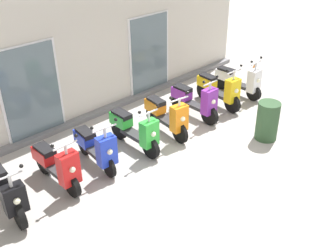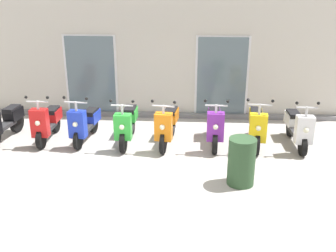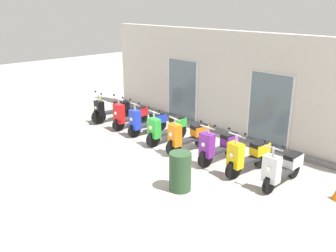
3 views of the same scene
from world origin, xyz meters
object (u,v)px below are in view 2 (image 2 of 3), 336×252
object	(u,v)px
scooter_orange	(167,125)
scooter_yellow	(256,126)
trash_bin	(241,162)
scooter_red	(47,122)
scooter_purple	(215,125)
scooter_green	(127,124)
scooter_black	(4,122)
scooter_white	(298,127)
scooter_blue	(85,123)

from	to	relation	value
scooter_orange	scooter_yellow	world-z (taller)	scooter_yellow
scooter_yellow	trash_bin	bearing A→B (deg)	-106.67
scooter_red	scooter_purple	bearing A→B (deg)	-0.44
scooter_red	scooter_yellow	bearing A→B (deg)	-0.51
scooter_orange	trash_bin	world-z (taller)	scooter_orange
scooter_red	scooter_orange	bearing A→B (deg)	-2.14
scooter_green	scooter_purple	world-z (taller)	scooter_purple
scooter_yellow	scooter_orange	bearing A→B (deg)	-178.21
scooter_black	scooter_purple	size ratio (longest dim) A/B	1.02
scooter_black	scooter_white	world-z (taller)	scooter_white
scooter_purple	trash_bin	size ratio (longest dim) A/B	1.71
scooter_black	scooter_orange	bearing A→B (deg)	-1.18
scooter_red	scooter_yellow	world-z (taller)	scooter_yellow
scooter_orange	scooter_blue	bearing A→B (deg)	176.73
scooter_blue	scooter_orange	world-z (taller)	scooter_blue
scooter_black	trash_bin	size ratio (longest dim) A/B	1.73
scooter_yellow	scooter_green	bearing A→B (deg)	-179.88
scooter_purple	scooter_orange	bearing A→B (deg)	-175.96
scooter_black	scooter_green	size ratio (longest dim) A/B	1.00
scooter_black	scooter_purple	xyz separation A→B (m)	(5.09, -0.00, 0.02)
scooter_yellow	scooter_white	bearing A→B (deg)	2.32
scooter_blue	scooter_yellow	bearing A→B (deg)	-0.69
scooter_blue	scooter_purple	world-z (taller)	scooter_purple
scooter_black	trash_bin	world-z (taller)	scooter_black
scooter_orange	scooter_white	size ratio (longest dim) A/B	0.99
scooter_purple	scooter_white	xyz separation A→B (m)	(1.94, 0.03, -0.02)
scooter_blue	scooter_white	size ratio (longest dim) A/B	0.95
scooter_white	scooter_red	bearing A→B (deg)	179.95
scooter_yellow	trash_bin	distance (m)	1.97
scooter_blue	scooter_green	xyz separation A→B (m)	(1.03, -0.06, 0.01)
scooter_black	scooter_white	size ratio (longest dim) A/B	1.02
scooter_orange	scooter_white	bearing A→B (deg)	1.96
trash_bin	scooter_black	bearing A→B (deg)	160.90
scooter_orange	scooter_yellow	xyz separation A→B (m)	(2.08, 0.07, -0.02)
scooter_green	scooter_yellow	world-z (taller)	scooter_yellow
scooter_black	scooter_yellow	distance (m)	6.07
scooter_red	scooter_orange	size ratio (longest dim) A/B	0.95
scooter_green	scooter_purple	bearing A→B (deg)	0.54
scooter_green	trash_bin	distance (m)	3.12
scooter_black	scooter_red	world-z (taller)	scooter_red
scooter_green	scooter_white	size ratio (longest dim) A/B	1.02
trash_bin	scooter_blue	bearing A→B (deg)	151.14
scooter_blue	trash_bin	distance (m)	4.01
scooter_red	scooter_purple	distance (m)	4.04
scooter_purple	trash_bin	bearing A→B (deg)	-77.84
scooter_blue	scooter_purple	bearing A→B (deg)	-0.66
scooter_red	scooter_orange	xyz separation A→B (m)	(2.93, -0.11, 0.04)
scooter_green	scooter_orange	xyz separation A→B (m)	(0.97, -0.06, 0.03)
scooter_red	scooter_white	world-z (taller)	scooter_red
scooter_blue	scooter_green	size ratio (longest dim) A/B	0.93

